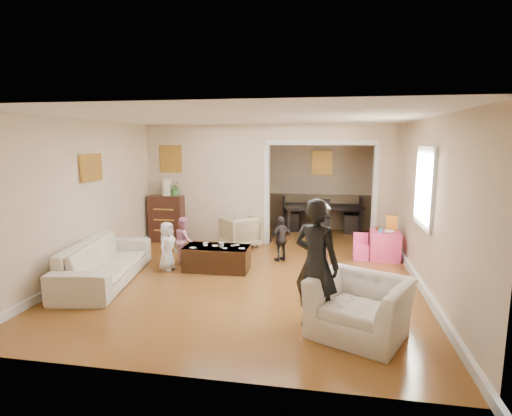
% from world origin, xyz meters
% --- Properties ---
extents(floor, '(7.00, 7.00, 0.00)m').
position_xyz_m(floor, '(0.00, 0.00, 0.00)').
color(floor, '#955526').
rests_on(floor, ground).
extents(partition_left, '(2.75, 0.18, 2.60)m').
position_xyz_m(partition_left, '(-1.38, 1.80, 1.30)').
color(partition_left, beige).
rests_on(partition_left, ground).
extents(partition_right, '(0.55, 0.18, 2.60)m').
position_xyz_m(partition_right, '(2.48, 1.80, 1.30)').
color(partition_right, beige).
rests_on(partition_right, ground).
extents(partition_header, '(2.22, 0.18, 0.35)m').
position_xyz_m(partition_header, '(1.10, 1.80, 2.42)').
color(partition_header, beige).
rests_on(partition_header, partition_right).
extents(window_pane, '(0.03, 0.95, 1.10)m').
position_xyz_m(window_pane, '(2.73, -0.40, 1.55)').
color(window_pane, white).
rests_on(window_pane, ground).
extents(framed_art_partition, '(0.45, 0.03, 0.55)m').
position_xyz_m(framed_art_partition, '(-2.20, 1.70, 1.85)').
color(framed_art_partition, brown).
rests_on(framed_art_partition, partition_left).
extents(framed_art_sofa_wall, '(0.03, 0.55, 0.40)m').
position_xyz_m(framed_art_sofa_wall, '(-2.71, -0.60, 1.80)').
color(framed_art_sofa_wall, brown).
extents(framed_art_alcove, '(0.45, 0.03, 0.55)m').
position_xyz_m(framed_art_alcove, '(1.10, 3.44, 1.70)').
color(framed_art_alcove, brown).
extents(sofa, '(1.22, 2.35, 0.65)m').
position_xyz_m(sofa, '(-2.24, -1.14, 0.33)').
color(sofa, white).
rests_on(sofa, ground).
extents(armchair_back, '(1.01, 1.01, 0.66)m').
position_xyz_m(armchair_back, '(-0.55, 1.37, 0.33)').
color(armchair_back, tan).
rests_on(armchair_back, ground).
extents(armchair_front, '(1.35, 1.28, 0.69)m').
position_xyz_m(armchair_front, '(1.67, -2.32, 0.34)').
color(armchair_front, white).
rests_on(armchair_front, ground).
extents(dresser, '(0.76, 0.43, 1.04)m').
position_xyz_m(dresser, '(-2.28, 1.60, 0.52)').
color(dresser, '#361910').
rests_on(dresser, ground).
extents(table_lamp, '(0.22, 0.22, 0.36)m').
position_xyz_m(table_lamp, '(-2.28, 1.60, 1.22)').
color(table_lamp, '#EFE7C3').
rests_on(table_lamp, dresser).
extents(potted_plant, '(0.28, 0.24, 0.31)m').
position_xyz_m(potted_plant, '(-2.08, 1.60, 1.20)').
color(potted_plant, '#427E38').
rests_on(potted_plant, dresser).
extents(coffee_table, '(1.14, 0.59, 0.42)m').
position_xyz_m(coffee_table, '(-0.62, -0.26, 0.21)').
color(coffee_table, '#321C10').
rests_on(coffee_table, ground).
extents(coffee_cup, '(0.10, 0.10, 0.09)m').
position_xyz_m(coffee_cup, '(-0.52, -0.31, 0.47)').
color(coffee_cup, white).
rests_on(coffee_cup, coffee_table).
extents(play_table, '(0.59, 0.59, 0.54)m').
position_xyz_m(play_table, '(2.37, 0.95, 0.27)').
color(play_table, '#FF4385').
rests_on(play_table, ground).
extents(cereal_box, '(0.20, 0.08, 0.30)m').
position_xyz_m(cereal_box, '(2.49, 1.05, 0.69)').
color(cereal_box, yellow).
rests_on(cereal_box, play_table).
extents(cyan_cup, '(0.08, 0.08, 0.08)m').
position_xyz_m(cyan_cup, '(2.27, 0.90, 0.58)').
color(cyan_cup, teal).
rests_on(cyan_cup, play_table).
extents(toy_block, '(0.09, 0.08, 0.05)m').
position_xyz_m(toy_block, '(2.25, 1.07, 0.56)').
color(toy_block, red).
rests_on(toy_block, play_table).
extents(play_bowl, '(0.21, 0.21, 0.05)m').
position_xyz_m(play_bowl, '(2.42, 0.83, 0.56)').
color(play_bowl, white).
rests_on(play_bowl, play_table).
extents(dining_table, '(2.10, 1.43, 0.68)m').
position_xyz_m(dining_table, '(1.13, 3.17, 0.34)').
color(dining_table, black).
rests_on(dining_table, ground).
extents(adult_person, '(0.70, 0.62, 1.60)m').
position_xyz_m(adult_person, '(1.16, -2.23, 0.80)').
color(adult_person, black).
rests_on(adult_person, ground).
extents(child_kneel_a, '(0.33, 0.46, 0.86)m').
position_xyz_m(child_kneel_a, '(-1.47, -0.41, 0.43)').
color(child_kneel_a, silver).
rests_on(child_kneel_a, ground).
extents(child_kneel_b, '(0.46, 0.51, 0.87)m').
position_xyz_m(child_kneel_b, '(-1.32, 0.04, 0.44)').
color(child_kneel_b, pink).
rests_on(child_kneel_b, ground).
extents(child_toddler, '(0.51, 0.49, 0.86)m').
position_xyz_m(child_toddler, '(0.43, 0.49, 0.43)').
color(child_toddler, black).
rests_on(child_toddler, ground).
extents(craft_papers, '(0.95, 0.47, 0.00)m').
position_xyz_m(craft_papers, '(-0.59, -0.22, 0.43)').
color(craft_papers, white).
rests_on(craft_papers, coffee_table).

